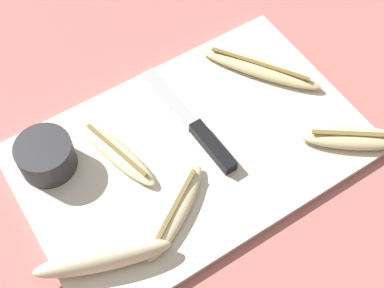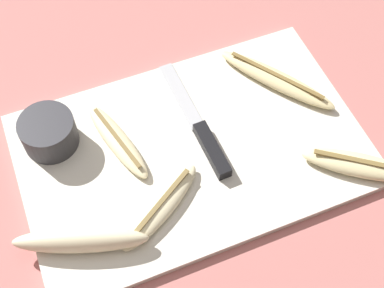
% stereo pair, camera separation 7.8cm
% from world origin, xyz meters
% --- Properties ---
extents(ground_plane, '(4.00, 4.00, 0.00)m').
position_xyz_m(ground_plane, '(0.00, 0.00, 0.00)').
color(ground_plane, '#B76B66').
extents(cutting_board, '(0.50, 0.32, 0.01)m').
position_xyz_m(cutting_board, '(0.00, 0.00, 0.01)').
color(cutting_board, silver).
rests_on(cutting_board, ground_plane).
extents(knife, '(0.03, 0.23, 0.02)m').
position_xyz_m(knife, '(0.02, 0.00, 0.02)').
color(knife, black).
rests_on(knife, cutting_board).
extents(banana_ripe_center, '(0.14, 0.19, 0.02)m').
position_xyz_m(banana_ripe_center, '(0.17, 0.06, 0.02)').
color(banana_ripe_center, beige).
rests_on(banana_ripe_center, cutting_board).
extents(banana_cream_curved, '(0.07, 0.16, 0.02)m').
position_xyz_m(banana_cream_curved, '(-0.10, 0.05, 0.02)').
color(banana_cream_curved, beige).
rests_on(banana_cream_curved, cutting_board).
extents(banana_soft_right, '(0.15, 0.13, 0.02)m').
position_xyz_m(banana_soft_right, '(0.21, -0.12, 0.02)').
color(banana_soft_right, beige).
rests_on(banana_soft_right, cutting_board).
extents(banana_pale_long, '(0.15, 0.12, 0.02)m').
position_xyz_m(banana_pale_long, '(-0.08, -0.08, 0.02)').
color(banana_pale_long, beige).
rests_on(banana_pale_long, cutting_board).
extents(banana_bright_far, '(0.18, 0.09, 0.04)m').
position_xyz_m(banana_bright_far, '(-0.19, -0.09, 0.03)').
color(banana_bright_far, beige).
rests_on(banana_bright_far, cutting_board).
extents(prep_bowl, '(0.08, 0.08, 0.05)m').
position_xyz_m(prep_bowl, '(-0.19, 0.09, 0.04)').
color(prep_bowl, '#2D2D33').
rests_on(prep_bowl, cutting_board).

